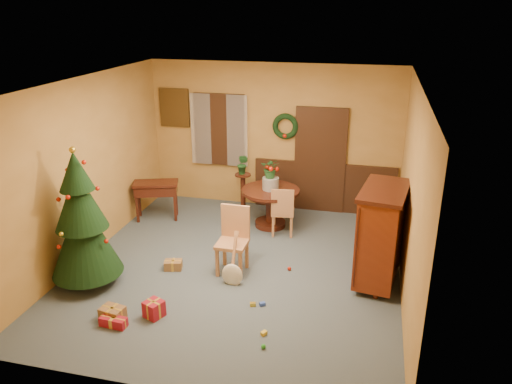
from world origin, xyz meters
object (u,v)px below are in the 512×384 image
(dining_table, at_px, (270,200))
(sideboard, at_px, (381,233))
(chair_near, at_px, (233,237))
(christmas_tree, at_px, (82,222))
(writing_desk, at_px, (156,191))

(dining_table, bearing_deg, sideboard, -38.76)
(chair_near, relative_size, christmas_tree, 0.49)
(sideboard, bearing_deg, christmas_tree, -165.89)
(sideboard, bearing_deg, dining_table, 141.24)
(christmas_tree, bearing_deg, writing_desk, 89.98)
(dining_table, bearing_deg, chair_near, -97.00)
(christmas_tree, xyz_separation_m, writing_desk, (0.00, 2.47, -0.44))
(christmas_tree, height_order, writing_desk, christmas_tree)
(writing_desk, xyz_separation_m, sideboard, (4.19, -1.42, 0.24))
(dining_table, xyz_separation_m, writing_desk, (-2.21, -0.17, 0.05))
(dining_table, xyz_separation_m, sideboard, (1.98, -1.59, 0.29))
(writing_desk, height_order, sideboard, sideboard)
(dining_table, xyz_separation_m, chair_near, (-0.21, -1.74, 0.05))
(writing_desk, bearing_deg, chair_near, -38.26)
(christmas_tree, bearing_deg, chair_near, 24.28)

